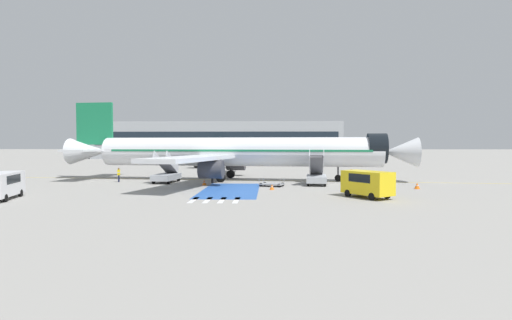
% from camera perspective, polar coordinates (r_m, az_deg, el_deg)
% --- Properties ---
extents(ground_plane, '(600.00, 600.00, 0.00)m').
position_cam_1_polar(ground_plane, '(51.48, -2.33, -2.91)').
color(ground_plane, gray).
extents(apron_leadline_yellow, '(79.46, 8.97, 0.01)m').
position_cam_1_polar(apron_leadline_yellow, '(51.62, -2.46, -2.89)').
color(apron_leadline_yellow, gold).
rests_on(apron_leadline_yellow, ground_plane).
extents(apron_stand_patch_blue, '(5.68, 13.52, 0.01)m').
position_cam_1_polar(apron_stand_patch_blue, '(40.49, -3.68, -4.33)').
color(apron_stand_patch_blue, '#2856A8').
rests_on(apron_stand_patch_blue, ground_plane).
extents(apron_walkway_bar_0, '(0.44, 3.60, 0.01)m').
position_cam_1_polar(apron_walkway_bar_0, '(33.86, -8.92, -5.66)').
color(apron_walkway_bar_0, silver).
rests_on(apron_walkway_bar_0, ground_plane).
extents(apron_walkway_bar_1, '(0.44, 3.60, 0.01)m').
position_cam_1_polar(apron_walkway_bar_1, '(33.65, -6.91, -5.70)').
color(apron_walkway_bar_1, silver).
rests_on(apron_walkway_bar_1, ground_plane).
extents(apron_walkway_bar_2, '(0.44, 3.60, 0.01)m').
position_cam_1_polar(apron_walkway_bar_2, '(33.49, -4.87, -5.73)').
color(apron_walkway_bar_2, silver).
rests_on(apron_walkway_bar_2, ground_plane).
extents(apron_walkway_bar_3, '(0.44, 3.60, 0.01)m').
position_cam_1_polar(apron_walkway_bar_3, '(33.37, -2.81, -5.75)').
color(apron_walkway_bar_3, silver).
rests_on(apron_walkway_bar_3, ground_plane).
extents(airliner, '(45.64, 34.26, 10.26)m').
position_cam_1_polar(airliner, '(51.54, -3.17, 1.15)').
color(airliner, silver).
rests_on(airliner, ground_plane).
extents(boarding_stairs_forward, '(2.71, 5.41, 4.17)m').
position_cam_1_polar(boarding_stairs_forward, '(46.27, 8.63, -2.27)').
color(boarding_stairs_forward, '#ADB2BA').
rests_on(boarding_stairs_forward, ground_plane).
extents(boarding_stairs_aft, '(2.71, 5.41, 3.91)m').
position_cam_1_polar(boarding_stairs_aft, '(49.51, -12.66, -2.04)').
color(boarding_stairs_aft, '#ADB2BA').
rests_on(boarding_stairs_aft, ground_plane).
extents(fuel_tanker, '(10.47, 3.43, 3.28)m').
position_cam_1_polar(fuel_tanker, '(78.05, -5.85, 0.07)').
color(fuel_tanker, '#38383D').
rests_on(fuel_tanker, ground_plane).
extents(service_van_0, '(4.18, 4.77, 2.32)m').
position_cam_1_polar(service_van_0, '(36.03, 15.61, -3.04)').
color(service_van_0, yellow).
rests_on(service_van_0, ground_plane).
extents(service_van_1, '(3.16, 5.80, 2.26)m').
position_cam_1_polar(service_van_1, '(39.83, -32.56, -2.86)').
color(service_van_1, silver).
rests_on(service_van_1, ground_plane).
extents(baggage_cart, '(2.95, 2.27, 0.87)m').
position_cam_1_polar(baggage_cart, '(44.02, 2.26, -3.46)').
color(baggage_cart, gray).
rests_on(baggage_cart, ground_plane).
extents(ground_crew_0, '(0.45, 0.48, 1.76)m').
position_cam_1_polar(ground_crew_0, '(47.92, 13.46, -2.14)').
color(ground_crew_0, '#191E38').
rests_on(ground_crew_0, ground_plane).
extents(ground_crew_1, '(0.25, 0.44, 1.76)m').
position_cam_1_polar(ground_crew_1, '(51.82, -19.02, -1.87)').
color(ground_crew_1, '#191E38').
rests_on(ground_crew_1, ground_plane).
extents(ground_crew_2, '(0.49, 0.38, 1.68)m').
position_cam_1_polar(ground_crew_2, '(47.91, -6.24, -2.15)').
color(ground_crew_2, '#2D2D33').
rests_on(ground_crew_2, ground_plane).
extents(traffic_cone_0, '(0.58, 0.58, 0.65)m').
position_cam_1_polar(traffic_cone_0, '(44.79, 22.02, -3.44)').
color(traffic_cone_0, orange).
rests_on(traffic_cone_0, ground_plane).
extents(traffic_cone_1, '(0.53, 0.53, 0.59)m').
position_cam_1_polar(traffic_cone_1, '(45.57, -7.40, -3.23)').
color(traffic_cone_1, orange).
rests_on(traffic_cone_1, ground_plane).
extents(traffic_cone_2, '(0.50, 0.50, 0.56)m').
position_cam_1_polar(traffic_cone_2, '(40.87, 2.29, -3.87)').
color(traffic_cone_2, orange).
rests_on(traffic_cone_2, ground_plane).
extents(terminal_building, '(77.44, 12.10, 11.59)m').
position_cam_1_polar(terminal_building, '(127.74, -5.47, 2.80)').
color(terminal_building, '#9EA3A8').
rests_on(terminal_building, ground_plane).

